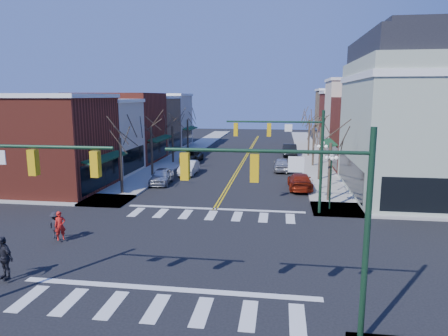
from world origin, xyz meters
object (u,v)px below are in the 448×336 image
at_px(lamppost_midblock, 322,157).
at_px(car_right_near, 300,181).
at_px(pedestrian_red_a, 60,226).
at_px(pedestrian_dark_b, 56,225).
at_px(car_left_mid, 189,168).
at_px(car_left_far, 192,156).
at_px(car_right_far, 289,150).
at_px(victorian_corner, 430,114).
at_px(car_right_mid, 282,164).
at_px(car_left_near, 162,176).
at_px(lamppost_corner, 331,170).
at_px(pedestrian_dark_a, 4,258).

bearing_deg(lamppost_midblock, car_right_near, 179.21).
distance_m(pedestrian_red_a, pedestrian_dark_b, 0.39).
distance_m(car_left_mid, car_left_far, 7.94).
bearing_deg(car_left_far, pedestrian_dark_b, -94.76).
bearing_deg(car_right_far, victorian_corner, 115.54).
bearing_deg(car_right_mid, car_left_near, 34.03).
distance_m(car_left_far, car_right_near, 18.32).
xyz_separation_m(car_left_near, car_right_far, (12.18, 19.73, 0.11)).
relative_size(car_left_near, car_right_near, 0.87).
height_order(victorian_corner, car_left_mid, victorian_corner).
distance_m(victorian_corner, car_left_far, 27.29).
bearing_deg(car_right_near, lamppost_corner, 103.49).
bearing_deg(car_left_near, victorian_corner, -6.31).
xyz_separation_m(victorian_corner, car_left_far, (-22.84, 13.69, -5.95)).
xyz_separation_m(car_left_far, car_right_near, (12.74, -13.16, 0.01)).
xyz_separation_m(victorian_corner, pedestrian_dark_a, (-23.80, -19.43, -5.54)).
xyz_separation_m(victorian_corner, lamppost_midblock, (-8.30, 0.50, -3.70)).
xyz_separation_m(car_left_near, pedestrian_dark_a, (-0.96, -20.42, 0.39)).
xyz_separation_m(victorian_corner, car_right_far, (-10.65, 20.71, -5.82)).
height_order(pedestrian_red_a, pedestrian_dark_a, pedestrian_dark_a).
height_order(victorian_corner, pedestrian_dark_b, victorian_corner).
xyz_separation_m(lamppost_corner, car_right_near, (-1.80, 6.52, -2.24)).
relative_size(car_left_mid, car_right_far, 0.85).
relative_size(car_left_far, pedestrian_dark_a, 2.62).
xyz_separation_m(lamppost_midblock, car_left_near, (-14.54, 0.48, -2.23)).
xyz_separation_m(lamppost_midblock, car_left_far, (-14.54, 13.19, -2.26)).
bearing_deg(car_left_mid, car_right_mid, 17.35).
relative_size(car_left_near, pedestrian_red_a, 2.64).
bearing_deg(lamppost_midblock, pedestrian_dark_b, -137.10).
bearing_deg(car_right_mid, car_right_far, -97.08).
distance_m(lamppost_corner, car_right_near, 7.13).
relative_size(victorian_corner, car_right_far, 2.79).
relative_size(lamppost_corner, car_right_far, 0.85).
bearing_deg(car_right_near, car_right_far, -90.36).
distance_m(car_right_mid, pedestrian_dark_a, 30.97).
height_order(lamppost_midblock, car_right_far, lamppost_midblock).
bearing_deg(lamppost_corner, pedestrian_dark_b, -152.33).
bearing_deg(lamppost_corner, victorian_corner, 35.86).
bearing_deg(victorian_corner, car_right_far, 117.22).
distance_m(car_left_mid, car_right_near, 12.49).
height_order(pedestrian_red_a, pedestrian_dark_b, pedestrian_red_a).
relative_size(lamppost_corner, car_right_near, 0.88).
distance_m(car_right_mid, pedestrian_red_a, 26.63).
height_order(car_right_near, pedestrian_red_a, pedestrian_red_a).
distance_m(lamppost_corner, car_left_near, 16.28).
bearing_deg(car_left_mid, car_left_near, -107.41).
distance_m(car_left_near, car_left_far, 12.71).
bearing_deg(car_right_far, pedestrian_dark_b, 67.02).
distance_m(victorian_corner, lamppost_midblock, 9.10).
distance_m(car_left_near, pedestrian_dark_a, 20.44).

